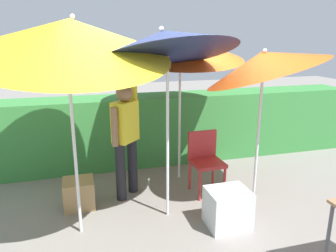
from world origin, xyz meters
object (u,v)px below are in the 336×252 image
at_px(person_vendor, 126,133).
at_px(umbrella_yellow, 264,63).
at_px(cooler_box, 228,208).
at_px(umbrella_navy, 182,47).
at_px(crate_cardboard, 79,193).
at_px(umbrella_rainbow, 165,44).
at_px(umbrella_orange, 70,37).
at_px(chair_plastic, 205,158).

bearing_deg(person_vendor, umbrella_yellow, -20.69).
relative_size(umbrella_yellow, cooler_box, 4.77).
bearing_deg(umbrella_navy, crate_cardboard, -161.01).
bearing_deg(person_vendor, umbrella_navy, 22.98).
relative_size(umbrella_rainbow, umbrella_yellow, 1.09).
distance_m(umbrella_orange, crate_cardboard, 2.11).
bearing_deg(umbrella_rainbow, umbrella_navy, 63.07).
height_order(umbrella_yellow, cooler_box, umbrella_yellow).
bearing_deg(person_vendor, umbrella_rainbow, -61.38).
xyz_separation_m(umbrella_orange, chair_plastic, (1.75, 0.60, -1.70)).
relative_size(umbrella_orange, cooler_box, 5.39).
xyz_separation_m(umbrella_yellow, cooler_box, (-0.63, -0.48, -1.67)).
height_order(chair_plastic, cooler_box, chair_plastic).
height_order(umbrella_orange, umbrella_yellow, umbrella_orange).
height_order(umbrella_rainbow, person_vendor, umbrella_rainbow).
height_order(umbrella_navy, cooler_box, umbrella_navy).
bearing_deg(umbrella_navy, chair_plastic, -70.26).
bearing_deg(chair_plastic, person_vendor, 171.62).
distance_m(umbrella_yellow, cooler_box, 1.85).
relative_size(umbrella_rainbow, umbrella_orange, 0.97).
bearing_deg(umbrella_orange, umbrella_rainbow, 4.19).
bearing_deg(person_vendor, crate_cardboard, -166.79).
height_order(umbrella_rainbow, umbrella_yellow, umbrella_rainbow).
distance_m(person_vendor, crate_cardboard, 1.02).
distance_m(umbrella_rainbow, umbrella_yellow, 1.32).
xyz_separation_m(umbrella_orange, cooler_box, (1.67, -0.35, -1.98)).
relative_size(umbrella_orange, umbrella_navy, 1.13).
bearing_deg(cooler_box, chair_plastic, 84.97).
distance_m(umbrella_yellow, person_vendor, 2.03).
distance_m(cooler_box, crate_cardboard, 1.96).
bearing_deg(umbrella_yellow, person_vendor, 159.31).
height_order(person_vendor, crate_cardboard, person_vendor).
distance_m(umbrella_navy, cooler_box, 2.37).
distance_m(umbrella_rainbow, cooler_box, 2.07).
bearing_deg(cooler_box, umbrella_navy, 94.45).
bearing_deg(umbrella_rainbow, crate_cardboard, 153.22).
relative_size(umbrella_orange, person_vendor, 1.41).
height_order(umbrella_yellow, crate_cardboard, umbrella_yellow).
bearing_deg(crate_cardboard, person_vendor, 13.21).
bearing_deg(umbrella_yellow, umbrella_rainbow, -177.54).
relative_size(person_vendor, chair_plastic, 2.11).
bearing_deg(crate_cardboard, chair_plastic, -0.23).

